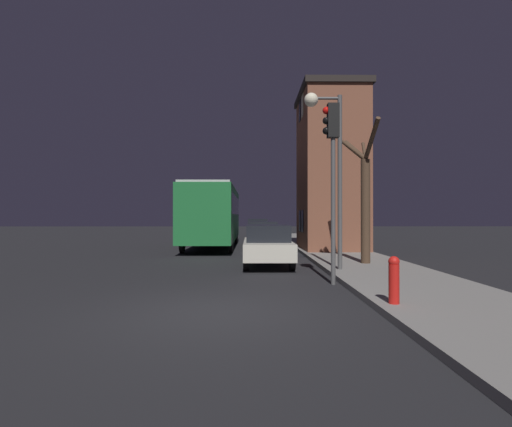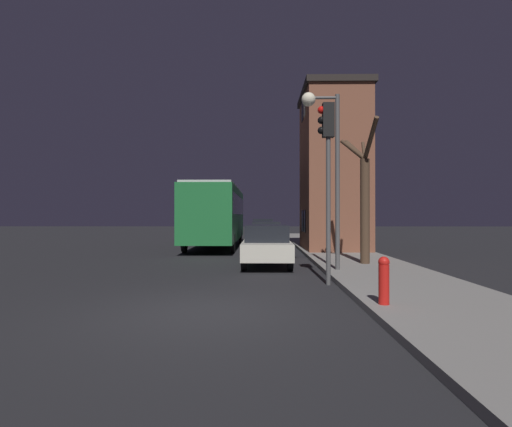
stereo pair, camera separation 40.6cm
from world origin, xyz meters
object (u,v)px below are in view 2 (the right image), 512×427
object	(u,v)px
traffic_light	(327,155)
car_far_lane	(263,228)
bus	(217,212)
fire_hydrant	(384,279)
streetlamp	(325,144)
car_mid_lane	(266,234)
bare_tree	(363,194)
car_near_lane	(266,244)

from	to	relation	value
traffic_light	car_far_lane	size ratio (longest dim) A/B	1.01
bus	car_far_lane	bearing A→B (deg)	75.92
bus	fire_hydrant	world-z (taller)	bus
streetlamp	traffic_light	xyz separation A→B (m)	(-0.24, -1.93, -0.65)
car_mid_lane	fire_hydrant	xyz separation A→B (m)	(2.05, -16.13, -0.14)
streetlamp	car_far_lane	size ratio (longest dim) A/B	1.17
bus	car_far_lane	distance (m)	11.13
car_far_lane	fire_hydrant	bearing A→B (deg)	-85.14
bus	bare_tree	bearing A→B (deg)	-54.77
bare_tree	car_near_lane	bearing A→B (deg)	172.53
car_mid_lane	bus	bearing A→B (deg)	-162.68
streetlamp	traffic_light	distance (m)	2.05
bare_tree	fire_hydrant	distance (m)	6.91
bare_tree	bus	bearing A→B (deg)	125.23
car_near_lane	fire_hydrant	size ratio (longest dim) A/B	4.83
fire_hydrant	streetlamp	bearing A→B (deg)	94.06
traffic_light	car_mid_lane	world-z (taller)	traffic_light
bus	car_mid_lane	xyz separation A→B (m)	(2.85, 0.89, -1.30)
bus	fire_hydrant	bearing A→B (deg)	-72.18
bus	car_far_lane	xyz separation A→B (m)	(2.69, 10.73, -1.25)
car_mid_lane	fire_hydrant	world-z (taller)	car_mid_lane
streetlamp	bus	distance (m)	11.50
car_mid_lane	car_far_lane	world-z (taller)	car_far_lane
car_near_lane	car_far_lane	size ratio (longest dim) A/B	0.92
streetlamp	car_near_lane	xyz separation A→B (m)	(-1.79, 2.07, -3.28)
streetlamp	bus	xyz separation A→B (m)	(-4.55, 10.37, -2.01)
streetlamp	car_mid_lane	distance (m)	11.86
streetlamp	car_mid_lane	size ratio (longest dim) A/B	1.24
bare_tree	car_mid_lane	size ratio (longest dim) A/B	1.09
bare_tree	car_near_lane	size ratio (longest dim) A/B	1.12
bare_tree	car_mid_lane	distance (m)	10.35
traffic_light	bus	bearing A→B (deg)	109.34
streetlamp	bare_tree	size ratio (longest dim) A/B	1.13
car_mid_lane	car_far_lane	bearing A→B (deg)	90.95
bus	car_far_lane	size ratio (longest dim) A/B	2.20
bare_tree	bus	size ratio (longest dim) A/B	0.47
traffic_light	car_near_lane	distance (m)	5.03
bare_tree	car_far_lane	size ratio (longest dim) A/B	1.03
bus	car_near_lane	xyz separation A→B (m)	(2.77, -8.30, -1.27)
car_near_lane	bare_tree	bearing A→B (deg)	-7.47
traffic_light	bare_tree	distance (m)	4.09
bare_tree	fire_hydrant	size ratio (longest dim) A/B	5.40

